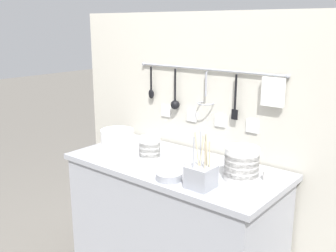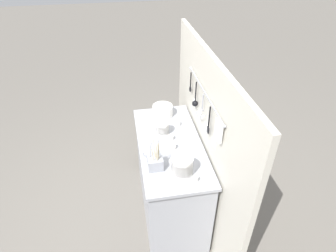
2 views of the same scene
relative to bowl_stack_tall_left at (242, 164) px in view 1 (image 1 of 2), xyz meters
name	(u,v)px [view 1 (image 1 of 2)]	position (x,y,z in m)	size (l,w,h in m)	color
counter	(174,237)	(-0.39, -0.02, -0.52)	(1.20, 0.56, 0.88)	#9EA0A8
back_wall	(207,156)	(-0.39, 0.29, -0.12)	(2.00, 0.11, 1.68)	beige
bowl_stack_tall_left	(242,164)	(0.00, 0.00, 0.00)	(0.17, 0.17, 0.16)	white
bowl_stack_short_front	(150,149)	(-0.53, -0.07, -0.01)	(0.12, 0.12, 0.14)	white
plate_stack	(117,138)	(-0.84, -0.02, -0.03)	(0.20, 0.20, 0.11)	white
steel_mixing_bowl	(169,176)	(-0.27, -0.21, -0.07)	(0.13, 0.13, 0.03)	#93969E
cutlery_caddy	(201,176)	(-0.10, -0.20, -0.03)	(0.12, 0.12, 0.26)	#93969E
cup_back_right	(189,162)	(-0.31, -0.01, -0.06)	(0.05, 0.05, 0.05)	white
cup_mid_row	(171,157)	(-0.43, -0.01, -0.06)	(0.05, 0.05, 0.05)	white
cup_centre	(268,175)	(0.10, 0.08, -0.06)	(0.05, 0.05, 0.05)	white
cup_front_left	(155,145)	(-0.64, 0.10, -0.06)	(0.05, 0.05, 0.05)	white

